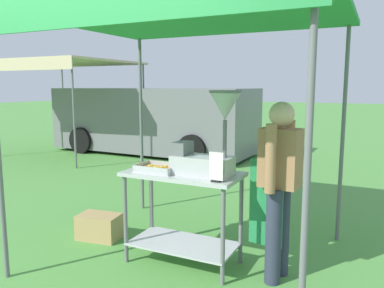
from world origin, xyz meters
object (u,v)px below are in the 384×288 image
Objects in this scene: donut_fryer at (209,142)px; supply_crate at (99,227)px; van_grey at (153,119)px; stall_canopy at (187,22)px; vendor at (279,182)px; donut_cart at (183,200)px; neighbour_tent at (64,64)px; donut_tray at (158,169)px; menu_sign at (216,169)px.

donut_fryer is 1.81m from supply_crate.
van_grey is at bearing 115.68° from supply_crate.
stall_canopy is 1.76× the size of vendor.
donut_fryer reaches higher than donut_cart.
supply_crate is 0.16× the size of neighbour_tent.
donut_tray is 7.00m from neighbour_tent.
donut_tray reaches higher than donut_cart.
vendor is 3.15× the size of supply_crate.
supply_crate is (-0.91, 0.18, -0.80)m from donut_tray.
donut_cart is at bearing -5.73° from supply_crate.
donut_fryer is 1.54× the size of supply_crate.
donut_tray is at bearing -38.96° from neighbour_tent.
neighbour_tent is at bearing 142.68° from donut_cart.
van_grey is (-4.60, 5.33, -0.03)m from vendor.
neighbour_tent is (-4.43, 4.14, 2.15)m from supply_crate.
menu_sign is at bearing -25.90° from donut_cart.
menu_sign reaches higher than donut_tray.
menu_sign is 1.84m from supply_crate.
stall_canopy is 0.53× the size of van_grey.
donut_cart is (0.00, -0.10, -1.70)m from stall_canopy.
donut_tray is at bearing 167.91° from menu_sign.
donut_tray is 0.60m from donut_fryer.
donut_tray is at bearing -11.31° from supply_crate.
supply_crate is at bearing -43.03° from neighbour_tent.
donut_tray is 0.13× the size of neighbour_tent.
donut_tray is 0.07× the size of van_grey.
supply_crate is at bearing 168.69° from donut_tray.
neighbour_tent reaches higher than vendor.
vendor is 0.30× the size of van_grey.
supply_crate is (-1.43, 0.14, -1.09)m from donut_fryer.
donut_cart is 0.66m from donut_fryer.
stall_canopy is 1.70m from donut_cart.
donut_fryer is 3.01× the size of menu_sign.
vendor is at bearing -0.71° from supply_crate.
donut_cart is at bearing 15.97° from donut_tray.
donut_fryer is at bearing -23.37° from stall_canopy.
donut_tray is at bearing -172.20° from vendor.
neighbour_tent reaches higher than donut_tray.
vendor is at bearing 10.51° from donut_fryer.
menu_sign reaches higher than donut_cart.
supply_crate is (-1.15, 0.12, -0.50)m from donut_cart.
stall_canopy is 1.70m from vendor.
donut_cart reaches higher than supply_crate.
supply_crate is (-1.58, 0.33, -0.89)m from menu_sign.
vendor is at bearing -49.19° from van_grey.
stall_canopy is at bearing 35.14° from donut_tray.
van_grey is at bearing 124.78° from stall_canopy.
stall_canopy is 1.42m from donut_tray.
vendor is 2.19m from supply_crate.
supply_crate is 6.43m from neighbour_tent.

